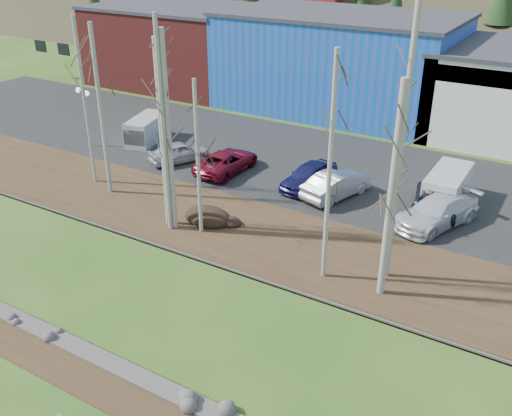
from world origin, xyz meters
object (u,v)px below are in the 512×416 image
Objects in this scene: car_1 at (227,161)px; van_white at (446,189)px; car_4 at (436,198)px; car_0 at (179,152)px; street_lamp at (84,101)px; car_3 at (337,184)px; van_grey at (145,130)px; car_5 at (437,211)px; car_2 at (309,176)px.

car_1 is 1.12× the size of van_white.
car_0 is at bearing -5.20° from car_4.
street_lamp is 25.80m from van_white.
van_grey reaches higher than car_3.
van_white is at bearing 117.68° from car_5.
street_lamp reaches higher than car_5.
car_0 is 17.80m from van_white.
car_0 is 0.92× the size of van_white.
van_white reaches higher than car_2.
car_3 is 1.06× the size of van_white.
van_grey is (-22.60, 2.12, 0.13)m from car_5.
car_4 is at bearing -103.61° from van_white.
van_grey is (-22.33, -0.72, -0.08)m from van_white.
car_2 is at bearing -4.02° from car_4.
car_5 reaches higher than car_4.
car_0 is at bearing 4.94° from car_1.
car_0 is at bearing -168.29° from car_2.
car_5 reaches higher than car_2.
van_grey reaches higher than car_5.
van_white is (5.89, 2.32, 0.20)m from car_3.
car_4 is 1.12m from van_white.
car_3 reaches higher than car_0.
car_5 is at bearing 17.80° from street_lamp.
car_1 is 7.93m from car_3.
car_4 is at bearing -16.63° from van_grey.
street_lamp is 25.45m from car_4.
car_0 reaches higher than car_1.
car_4 is 22.08m from van_grey.
car_2 is 0.83× the size of car_5.
street_lamp reaches higher than car_2.
car_2 is at bearing -164.06° from car_5.
van_white reaches higher than van_grey.
car_3 reaches higher than car_1.
car_3 is 0.92× the size of car_4.
car_4 is at bearing 128.61° from car_5.
car_3 is at bearing 2.05° from car_4.
van_grey is at bearing -177.50° from car_2.
van_white is at bearing -141.34° from car_3.
car_2 is at bearing 6.76° from car_3.
car_5 reaches higher than car_0.
van_grey is (-4.73, 1.95, 0.21)m from car_0.
car_0 is at bearing 22.70° from street_lamp.
street_lamp is at bearing 6.70° from car_1.
car_4 is 0.96× the size of car_5.
street_lamp is 0.93× the size of car_2.
car_2 is 14.42m from van_grey.
car_2 is (9.64, 0.74, 0.06)m from car_0.
street_lamp is 0.88× the size of car_3.
street_lamp reaches higher than van_white.
car_0 is at bearing -38.17° from van_grey.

